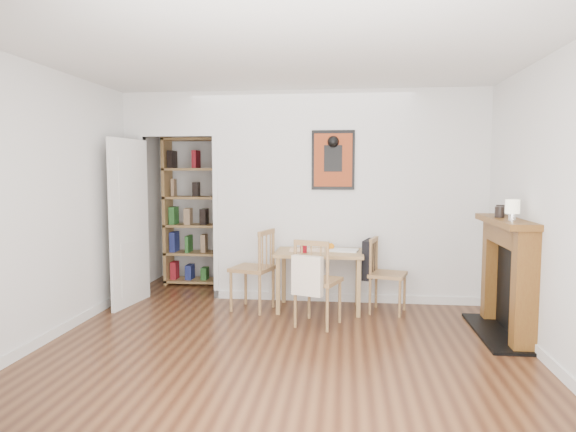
# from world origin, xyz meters

# --- Properties ---
(ground) EXTENTS (5.20, 5.20, 0.00)m
(ground) POSITION_xyz_m (0.00, 0.00, 0.00)
(ground) COLOR brown
(ground) RESTS_ON ground
(room_shell) EXTENTS (5.20, 5.20, 5.20)m
(room_shell) POSITION_xyz_m (0.10, 1.34, 1.30)
(room_shell) COLOR silver
(room_shell) RESTS_ON ground
(dining_table) EXTENTS (1.01, 0.64, 0.69)m
(dining_table) POSITION_xyz_m (0.26, 0.96, 0.61)
(dining_table) COLOR olive
(dining_table) RESTS_ON ground
(chair_left) EXTENTS (0.59, 0.59, 0.95)m
(chair_left) POSITION_xyz_m (-0.52, 0.87, 0.48)
(chair_left) COLOR olive
(chair_left) RESTS_ON ground
(chair_right) EXTENTS (0.57, 0.53, 0.86)m
(chair_right) POSITION_xyz_m (1.02, 0.92, 0.45)
(chair_right) COLOR olive
(chair_right) RESTS_ON ground
(chair_front) EXTENTS (0.59, 0.63, 0.92)m
(chair_front) POSITION_xyz_m (0.27, 0.34, 0.47)
(chair_front) COLOR olive
(chair_front) RESTS_ON ground
(bookshelf) EXTENTS (0.89, 0.35, 2.10)m
(bookshelf) POSITION_xyz_m (-1.56, 2.15, 1.04)
(bookshelf) COLOR olive
(bookshelf) RESTS_ON ground
(fireplace) EXTENTS (0.45, 1.25, 1.16)m
(fireplace) POSITION_xyz_m (2.16, 0.25, 0.62)
(fireplace) COLOR brown
(fireplace) RESTS_ON ground
(red_glass) EXTENTS (0.08, 0.08, 0.10)m
(red_glass) POSITION_xyz_m (0.08, 0.85, 0.74)
(red_glass) COLOR maroon
(red_glass) RESTS_ON dining_table
(orange_fruit) EXTENTS (0.08, 0.08, 0.08)m
(orange_fruit) POSITION_xyz_m (0.39, 1.10, 0.73)
(orange_fruit) COLOR orange
(orange_fruit) RESTS_ON dining_table
(placemat) EXTENTS (0.42, 0.33, 0.00)m
(placemat) POSITION_xyz_m (0.11, 1.04, 0.69)
(placemat) COLOR beige
(placemat) RESTS_ON dining_table
(notebook) EXTENTS (0.36, 0.29, 0.02)m
(notebook) POSITION_xyz_m (0.54, 1.02, 0.70)
(notebook) COLOR silver
(notebook) RESTS_ON dining_table
(mantel_lamp) EXTENTS (0.13, 0.13, 0.20)m
(mantel_lamp) POSITION_xyz_m (2.08, -0.06, 1.28)
(mantel_lamp) COLOR silver
(mantel_lamp) RESTS_ON fireplace
(ceramic_jar_a) EXTENTS (0.09, 0.09, 0.11)m
(ceramic_jar_a) POSITION_xyz_m (2.08, 0.34, 1.21)
(ceramic_jar_a) COLOR black
(ceramic_jar_a) RESTS_ON fireplace
(ceramic_jar_b) EXTENTS (0.09, 0.09, 0.11)m
(ceramic_jar_b) POSITION_xyz_m (2.15, 0.56, 1.22)
(ceramic_jar_b) COLOR black
(ceramic_jar_b) RESTS_ON fireplace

